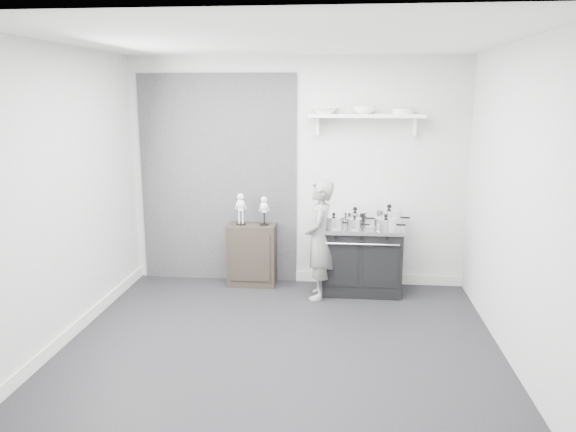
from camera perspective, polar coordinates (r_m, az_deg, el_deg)
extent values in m
plane|color=black|center=(5.34, -0.77, -12.72)|extent=(4.00, 4.00, 0.00)
cube|color=#B6B6B3|center=(6.70, 0.88, 4.48)|extent=(4.00, 0.02, 2.70)
cube|color=#B6B6B3|center=(3.19, -4.39, -4.24)|extent=(4.00, 0.02, 2.70)
cube|color=#B6B6B3|center=(5.52, -21.96, 1.91)|extent=(0.02, 3.60, 2.70)
cube|color=#B6B6B3|center=(5.11, 22.07, 1.15)|extent=(0.02, 3.60, 2.70)
cube|color=silver|center=(4.86, -0.87, 17.50)|extent=(4.00, 3.60, 0.02)
cube|color=black|center=(6.84, -7.10, 3.70)|extent=(1.90, 0.02, 2.50)
cube|color=silver|center=(6.96, 9.11, -6.29)|extent=(2.00, 0.03, 0.12)
cube|color=silver|center=(5.86, -20.76, -10.60)|extent=(0.03, 3.60, 0.12)
cube|color=white|center=(6.49, 7.97, 10.06)|extent=(1.30, 0.26, 0.04)
cube|color=white|center=(6.57, 3.06, 9.13)|extent=(0.03, 0.12, 0.20)
cube|color=white|center=(6.61, 12.74, 8.87)|extent=(0.03, 0.12, 0.20)
cube|color=black|center=(6.57, 7.30, -4.52)|extent=(0.93, 0.56, 0.74)
cube|color=silver|center=(6.47, 7.39, -1.17)|extent=(0.98, 0.59, 0.05)
cube|color=black|center=(6.30, 5.34, -5.04)|extent=(0.39, 0.02, 0.48)
cube|color=black|center=(6.31, 9.40, -5.11)|extent=(0.39, 0.02, 0.48)
cylinder|color=silver|center=(6.20, 7.45, -2.87)|extent=(0.83, 0.02, 0.02)
cylinder|color=black|center=(6.19, 4.89, -2.12)|extent=(0.04, 0.03, 0.04)
cylinder|color=black|center=(6.20, 7.46, -2.17)|extent=(0.04, 0.03, 0.04)
cylinder|color=black|center=(6.21, 10.03, -2.22)|extent=(0.04, 0.03, 0.04)
cube|color=black|center=(6.78, -3.66, -3.93)|extent=(0.57, 0.33, 0.74)
imported|color=gray|center=(6.26, 3.18, -2.41)|extent=(0.35, 0.51, 1.35)
cylinder|color=silver|center=(6.32, 4.66, -0.66)|extent=(0.23, 0.23, 0.12)
cylinder|color=silver|center=(6.31, 4.67, -0.08)|extent=(0.23, 0.23, 0.01)
sphere|color=black|center=(6.30, 4.68, 0.17)|extent=(0.04, 0.04, 0.04)
cylinder|color=black|center=(6.32, 6.05, -0.69)|extent=(0.10, 0.02, 0.02)
cylinder|color=silver|center=(6.54, 6.80, -0.20)|extent=(0.28, 0.28, 0.14)
cylinder|color=silver|center=(6.53, 6.82, 0.45)|extent=(0.29, 0.29, 0.01)
sphere|color=black|center=(6.52, 6.83, 0.73)|extent=(0.05, 0.05, 0.05)
cylinder|color=black|center=(6.55, 8.37, -0.23)|extent=(0.10, 0.02, 0.02)
cylinder|color=silver|center=(6.54, 10.19, -0.14)|extent=(0.30, 0.30, 0.17)
cylinder|color=silver|center=(6.52, 10.22, 0.67)|extent=(0.30, 0.30, 0.01)
sphere|color=black|center=(6.51, 10.23, 0.96)|extent=(0.05, 0.05, 0.05)
cylinder|color=black|center=(6.56, 11.83, -0.17)|extent=(0.10, 0.02, 0.02)
cylinder|color=silver|center=(6.28, 9.89, -0.87)|extent=(0.25, 0.25, 0.13)
cylinder|color=silver|center=(6.26, 9.92, -0.24)|extent=(0.26, 0.26, 0.01)
sphere|color=black|center=(6.26, 9.93, 0.03)|extent=(0.05, 0.05, 0.05)
cylinder|color=black|center=(6.29, 11.40, -0.89)|extent=(0.10, 0.02, 0.02)
cylinder|color=silver|center=(6.29, 6.75, -0.83)|extent=(0.16, 0.16, 0.11)
cylinder|color=silver|center=(6.28, 6.76, -0.29)|extent=(0.17, 0.17, 0.01)
sphere|color=black|center=(6.27, 6.77, -0.10)|extent=(0.03, 0.03, 0.03)
cylinder|color=black|center=(6.29, 7.86, -0.86)|extent=(0.10, 0.02, 0.02)
imported|color=white|center=(6.49, 3.75, 10.66)|extent=(0.31, 0.31, 0.08)
imported|color=white|center=(6.49, 7.73, 10.59)|extent=(0.25, 0.25, 0.08)
cylinder|color=silver|center=(6.52, 11.63, 10.38)|extent=(0.25, 0.25, 0.06)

